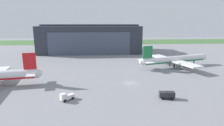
% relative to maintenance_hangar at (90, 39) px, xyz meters
% --- Properties ---
extents(ground_plane, '(440.00, 440.00, 0.00)m').
position_rel_maintenance_hangar_xyz_m(ground_plane, '(18.87, -82.49, -10.36)').
color(ground_plane, gray).
extents(grass_field_strip, '(440.00, 56.00, 0.08)m').
position_rel_maintenance_hangar_xyz_m(grass_field_strip, '(18.87, 75.35, -10.32)').
color(grass_field_strip, '#446E3B').
rests_on(grass_field_strip, ground_plane).
extents(maintenance_hangar, '(76.49, 37.33, 21.64)m').
position_rel_maintenance_hangar_xyz_m(maintenance_hangar, '(0.00, 0.00, 0.00)').
color(maintenance_hangar, '#2D333D').
rests_on(maintenance_hangar, ground_plane).
extents(airliner_far_right, '(40.82, 34.06, 11.84)m').
position_rel_maintenance_hangar_xyz_m(airliner_far_right, '(46.29, -57.61, -6.44)').
color(airliner_far_right, white).
rests_on(airliner_far_right, ground_plane).
extents(baggage_tug, '(4.36, 4.03, 2.40)m').
position_rel_maintenance_hangar_xyz_m(baggage_tug, '(-3.00, -97.00, -9.21)').
color(baggage_tug, white).
rests_on(baggage_tug, ground_plane).
extents(pushback_tractor, '(4.84, 2.81, 2.23)m').
position_rel_maintenance_hangar_xyz_m(pushback_tractor, '(27.52, -97.86, -9.08)').
color(pushback_tractor, '#2D2D33').
rests_on(pushback_tractor, ground_plane).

